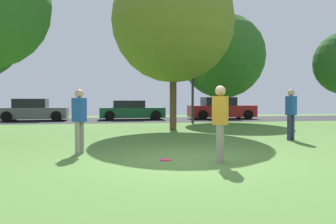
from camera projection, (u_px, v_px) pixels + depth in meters
ground_plane at (188, 161)px, 8.32m from camera, size 44.00×44.00×0.00m
road_strip at (133, 120)px, 24.06m from camera, size 44.00×6.40×0.01m
oak_tree_center at (223, 56)px, 21.69m from camera, size 5.02×5.02×6.46m
maple_tree_far at (173, 21)px, 16.33m from camera, size 5.49×5.49×7.62m
person_thrower at (220, 120)px, 8.04m from camera, size 0.39×0.36×1.71m
person_catcher at (79, 118)px, 9.46m from camera, size 0.39×0.36×1.66m
person_bystander at (291, 112)px, 12.42m from camera, size 0.31×0.37×1.74m
frisbee_disc at (165, 160)px, 8.41m from camera, size 0.27×0.27×0.03m
parked_car_grey at (34, 111)px, 23.11m from camera, size 4.11×2.06×1.40m
parked_car_green at (131, 111)px, 24.33m from camera, size 4.24×2.09×1.28m
parked_car_red at (221, 109)px, 25.24m from camera, size 4.51×2.00×1.50m
street_lamp_post at (193, 84)px, 20.78m from camera, size 0.14×0.14×4.50m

